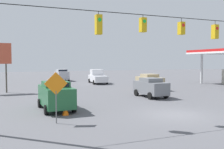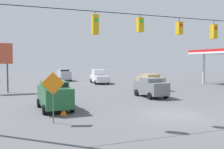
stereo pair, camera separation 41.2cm
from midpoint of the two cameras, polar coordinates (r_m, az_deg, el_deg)
The scene contains 12 objects.
ground_plane at distance 16.57m, azimuth 13.53°, elevation -8.95°, with size 140.00×140.00×0.00m, color #56565B.
overhead_signal_span at distance 15.78m, azimuth 14.48°, elevation 6.69°, with size 20.90×0.38×7.04m.
sedan_green_parked_shoulder at distance 18.04m, azimuth -13.38°, elevation -4.60°, with size 2.16×4.35×2.01m.
pickup_truck_white_oncoming_deep at distance 38.24m, azimuth -3.63°, elevation -0.57°, with size 2.56×5.31×2.12m.
sedan_grey_crossing_near at distance 23.97m, azimuth 8.35°, elevation -2.87°, with size 2.01×3.87×1.82m.
sedan_silver_withflow_deep at distance 43.75m, azimuth -11.65°, elevation -0.08°, with size 2.05×3.90×2.01m.
sedan_tan_oncoming_far at distance 30.22m, azimuth 8.17°, elevation -1.58°, with size 2.01×4.10×1.87m.
traffic_cone_nearest at distance 16.29m, azimuth -11.31°, elevation -7.89°, with size 0.43×0.43×0.69m, color orange.
traffic_cone_second at distance 19.54m, azimuth -13.28°, elevation -6.08°, with size 0.43×0.43×0.69m, color orange.
traffic_cone_third at distance 22.69m, azimuth -15.17°, elevation -4.82°, with size 0.43×0.43×0.69m, color orange.
traffic_cone_fourth at distance 26.20m, azimuth -15.62°, elevation -3.77°, with size 0.43×0.43×0.69m, color orange.
work_zone_sign at distance 14.05m, azimuth -13.52°, elevation -2.91°, with size 1.27×0.06×2.84m.
Camera 1 is at (9.70, 13.05, 3.45)m, focal length 40.00 mm.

